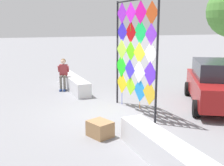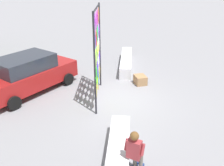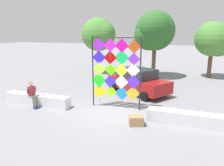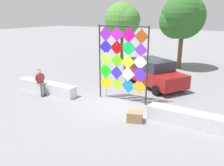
% 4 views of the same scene
% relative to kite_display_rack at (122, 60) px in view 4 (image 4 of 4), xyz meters
% --- Properties ---
extents(ground, '(120.00, 120.00, 0.00)m').
position_rel_kite_display_rack_xyz_m(ground, '(-0.18, -0.77, -2.15)').
color(ground, gray).
extents(plaza_ledge_left, '(4.03, 0.60, 0.61)m').
position_rel_kite_display_rack_xyz_m(plaza_ledge_left, '(-4.36, -1.08, -1.85)').
color(plaza_ledge_left, silver).
rests_on(plaza_ledge_left, ground).
extents(plaza_ledge_right, '(4.03, 0.60, 0.61)m').
position_rel_kite_display_rack_xyz_m(plaza_ledge_right, '(4.01, -1.08, -1.85)').
color(plaza_ledge_right, silver).
rests_on(plaza_ledge_right, ground).
extents(kite_display_rack, '(2.72, 0.23, 3.85)m').
position_rel_kite_display_rack_xyz_m(kite_display_rack, '(0.00, 0.00, 0.00)').
color(kite_display_rack, '#232328').
rests_on(kite_display_rack, ground).
extents(seated_vendor, '(0.69, 0.59, 1.46)m').
position_rel_kite_display_rack_xyz_m(seated_vendor, '(-4.29, -1.54, -1.30)').
color(seated_vendor, '#666056').
rests_on(seated_vendor, ground).
extents(parked_car, '(4.67, 3.86, 1.68)m').
position_rel_kite_display_rack_xyz_m(parked_car, '(0.46, 3.26, -1.30)').
color(parked_car, maroon).
rests_on(parked_car, ground).
extents(cardboard_box_large, '(0.78, 0.71, 0.43)m').
position_rel_kite_display_rack_xyz_m(cardboard_box_large, '(1.62, -1.84, -1.94)').
color(cardboard_box_large, '#9E754C').
rests_on(cardboard_box_large, ground).
extents(tree_far_right, '(3.53, 3.84, 5.92)m').
position_rel_kite_display_rack_xyz_m(tree_far_right, '(0.42, 8.91, 2.00)').
color(tree_far_right, brown).
rests_on(tree_far_right, ground).
extents(tree_palm_like, '(3.41, 3.25, 5.45)m').
position_rel_kite_display_rack_xyz_m(tree_palm_like, '(-4.82, 9.19, 1.62)').
color(tree_palm_like, brown).
rests_on(tree_palm_like, ground).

